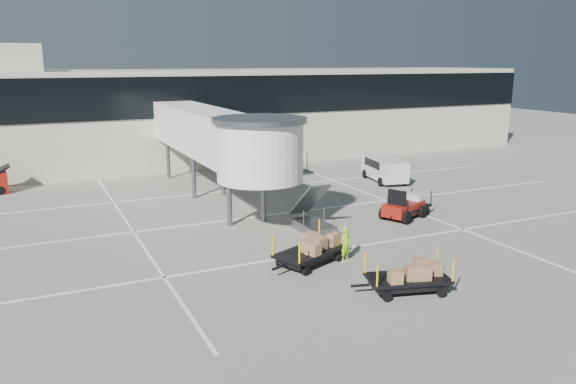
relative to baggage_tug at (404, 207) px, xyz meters
name	(u,v)px	position (x,y,z in m)	size (l,w,h in m)	color
ground	(392,257)	(-4.49, -5.14, -0.65)	(140.00, 140.00, 0.00)	gray
lane_markings	(291,211)	(-5.16, 4.19, -0.64)	(40.00, 30.00, 0.02)	white
terminal	(197,114)	(-4.84, 24.80, 3.45)	(64.00, 12.11, 15.20)	beige
jet_bridge	(221,137)	(-8.46, 7.13, 3.63)	(5.70, 20.40, 6.03)	white
baggage_tug	(404,207)	(0.00, 0.00, 0.00)	(3.03, 2.59, 1.79)	maroon
suitcase_cart	(409,208)	(0.51, 0.22, -0.16)	(3.48, 2.41, 1.36)	black
box_cart_near	(407,278)	(-6.29, -8.67, -0.05)	(3.94, 2.32, 1.51)	black
box_cart_far	(309,251)	(-8.34, -4.31, -0.03)	(4.07, 2.80, 1.59)	black
ground_worker	(346,244)	(-6.64, -4.64, 0.13)	(0.57, 0.37, 1.57)	#80D616
minivan	(384,167)	(4.79, 9.00, 0.39)	(2.71, 4.86, 1.74)	silver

